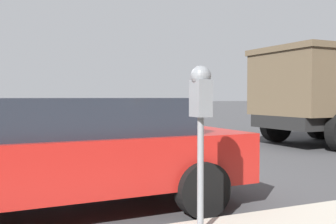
% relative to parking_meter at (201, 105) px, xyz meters
% --- Properties ---
extents(ground_plane, '(220.00, 220.00, 0.00)m').
position_rel_parking_meter_xyz_m(ground_plane, '(2.55, 0.42, -1.30)').
color(ground_plane, '#424244').
extents(parking_meter, '(0.21, 0.19, 1.54)m').
position_rel_parking_meter_xyz_m(parking_meter, '(0.00, 0.00, 0.00)').
color(parking_meter, gray).
rests_on(parking_meter, sidewalk).
extents(car_red, '(2.08, 4.29, 1.37)m').
position_rel_parking_meter_xyz_m(car_red, '(1.59, 0.87, -0.56)').
color(car_red, '#B21E19').
rests_on(car_red, ground_plane).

